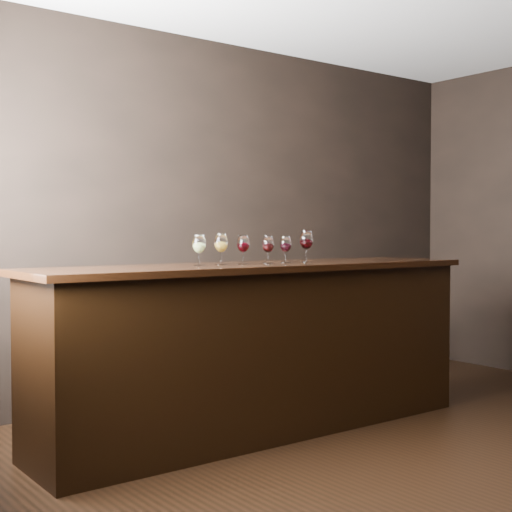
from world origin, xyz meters
TOP-DOWN VIEW (x-y plane):
  - ground at (0.00, 0.00)m, footprint 5.00×5.00m
  - room_shell at (-0.23, 0.11)m, footprint 5.02×4.52m
  - bar_counter at (-0.58, 1.10)m, footprint 2.98×0.65m
  - bar_top at (-0.58, 1.10)m, footprint 3.08×0.72m
  - back_bar_shelf at (-0.39, 2.03)m, footprint 2.22×0.40m
  - glass_white at (-1.04, 1.11)m, footprint 0.08×0.08m
  - glass_amber at (-0.86, 1.14)m, footprint 0.08×0.08m
  - glass_red_a at (-0.70, 1.12)m, footprint 0.08×0.08m
  - glass_red_b at (-0.53, 1.08)m, footprint 0.08×0.08m
  - glass_red_c at (-0.37, 1.10)m, footprint 0.08×0.08m
  - glass_red_d at (-0.20, 1.10)m, footprint 0.09×0.09m

SIDE VIEW (x-z plane):
  - ground at x=0.00m, z-range 0.00..0.00m
  - back_bar_shelf at x=-0.39m, z-range 0.00..0.80m
  - bar_counter at x=-0.58m, z-range 0.00..1.04m
  - bar_top at x=-0.58m, z-range 1.04..1.08m
  - glass_red_c at x=-0.37m, z-range 1.11..1.29m
  - glass_red_b at x=-0.53m, z-range 1.11..1.29m
  - glass_red_a at x=-0.70m, z-range 1.11..1.30m
  - glass_white at x=-1.04m, z-range 1.12..1.31m
  - glass_amber at x=-0.86m, z-range 1.12..1.31m
  - glass_red_d at x=-0.20m, z-range 1.12..1.33m
  - room_shell at x=-0.23m, z-range 0.40..3.21m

